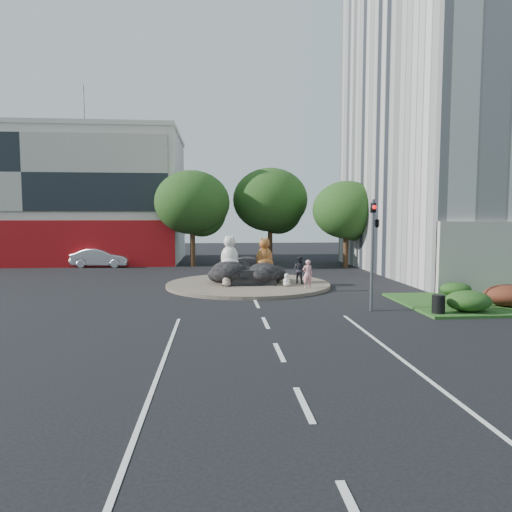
{
  "coord_description": "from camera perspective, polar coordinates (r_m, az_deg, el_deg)",
  "views": [
    {
      "loc": [
        -1.92,
        -17.76,
        4.16
      ],
      "look_at": [
        0.33,
        8.27,
        2.0
      ],
      "focal_mm": 32.0,
      "sensor_mm": 36.0,
      "label": 1
    }
  ],
  "objects": [
    {
      "name": "ground",
      "position": [
        18.34,
        1.2,
        -8.38
      ],
      "size": [
        120.0,
        120.0,
        0.0
      ],
      "primitive_type": "plane",
      "color": "black",
      "rests_on": "ground"
    },
    {
      "name": "roundabout_island",
      "position": [
        28.12,
        -0.98,
        -3.58
      ],
      "size": [
        10.0,
        10.0,
        0.2
      ],
      "primitive_type": "cylinder",
      "color": "brown",
      "rests_on": "ground"
    },
    {
      "name": "rock_plinth",
      "position": [
        28.05,
        -0.98,
        -2.47
      ],
      "size": [
        3.2,
        2.6,
        0.9
      ],
      "primitive_type": null,
      "color": "black",
      "rests_on": "roundabout_island"
    },
    {
      "name": "shophouse_block",
      "position": [
        48.47,
        -24.5,
        6.69
      ],
      "size": [
        25.2,
        12.3,
        17.4
      ],
      "color": "beige",
      "rests_on": "ground"
    },
    {
      "name": "office_tower",
      "position": [
        42.41,
        28.89,
        22.49
      ],
      "size": [
        20.0,
        20.0,
        35.0
      ],
      "primitive_type": "cube",
      "color": "silver",
      "rests_on": "ground"
    },
    {
      "name": "grass_verge",
      "position": [
        25.33,
        28.61,
        -5.17
      ],
      "size": [
        10.0,
        6.0,
        0.12
      ],
      "primitive_type": "cube",
      "color": "#1E4517",
      "rests_on": "ground"
    },
    {
      "name": "tree_left",
      "position": [
        39.89,
        -7.88,
        6.24
      ],
      "size": [
        6.46,
        6.46,
        8.27
      ],
      "color": "#382314",
      "rests_on": "ground"
    },
    {
      "name": "tree_mid",
      "position": [
        42.14,
        1.87,
        6.62
      ],
      "size": [
        6.84,
        6.84,
        8.76
      ],
      "color": "#382314",
      "rests_on": "ground"
    },
    {
      "name": "tree_right",
      "position": [
        39.39,
        11.3,
        5.31
      ],
      "size": [
        5.7,
        5.7,
        7.3
      ],
      "color": "#382314",
      "rests_on": "ground"
    },
    {
      "name": "hedge_near_green",
      "position": [
        22.0,
        25.0,
        -5.11
      ],
      "size": [
        2.0,
        1.6,
        0.9
      ],
      "primitive_type": "ellipsoid",
      "color": "#103412",
      "rests_on": "grass_verge"
    },
    {
      "name": "hedge_red",
      "position": [
        24.15,
        28.98,
        -4.31
      ],
      "size": [
        2.2,
        1.76,
        0.99
      ],
      "primitive_type": "ellipsoid",
      "color": "#441912",
      "rests_on": "grass_verge"
    },
    {
      "name": "hedge_back_green",
      "position": [
        26.01,
        23.69,
        -3.81
      ],
      "size": [
        1.6,
        1.28,
        0.72
      ],
      "primitive_type": "ellipsoid",
      "color": "#103412",
      "rests_on": "grass_verge"
    },
    {
      "name": "traffic_light",
      "position": [
        20.97,
        14.62,
        3.1
      ],
      "size": [
        0.44,
        1.24,
        5.0
      ],
      "color": "#595B60",
      "rests_on": "ground"
    },
    {
      "name": "street_lamp",
      "position": [
        29.68,
        24.93,
        5.05
      ],
      "size": [
        2.34,
        0.22,
        8.06
      ],
      "color": "#595B60",
      "rests_on": "ground"
    },
    {
      "name": "cat_white",
      "position": [
        27.76,
        -3.32,
        0.57
      ],
      "size": [
        1.64,
        1.58,
        2.11
      ],
      "primitive_type": null,
      "rotation": [
        0.0,
        0.0,
        -0.51
      ],
      "color": "beige",
      "rests_on": "rock_plinth"
    },
    {
      "name": "cat_tabby",
      "position": [
        28.05,
        1.06,
        0.45
      ],
      "size": [
        1.36,
        1.24,
        1.94
      ],
      "primitive_type": null,
      "rotation": [
        0.0,
        0.0,
        0.23
      ],
      "color": "#A36622",
      "rests_on": "rock_plinth"
    },
    {
      "name": "kitten_calico",
      "position": [
        26.7,
        -3.7,
        -2.8
      ],
      "size": [
        0.66,
        0.6,
        0.94
      ],
      "primitive_type": null,
      "rotation": [
        0.0,
        0.0,
        -0.23
      ],
      "color": "silver",
      "rests_on": "roundabout_island"
    },
    {
      "name": "kitten_white",
      "position": [
        26.74,
        3.84,
        -2.96
      ],
      "size": [
        0.57,
        0.53,
        0.78
      ],
      "primitive_type": null,
      "rotation": [
        0.0,
        0.0,
        0.32
      ],
      "color": "silver",
      "rests_on": "roundabout_island"
    },
    {
      "name": "pedestrian_pink",
      "position": [
        26.1,
        6.46,
        -2.24
      ],
      "size": [
        0.62,
        0.43,
        1.62
      ],
      "primitive_type": "imported",
      "rotation": [
        0.0,
        0.0,
        3.22
      ],
      "color": "pink",
      "rests_on": "roundabout_island"
    },
    {
      "name": "pedestrian_dark",
      "position": [
        27.99,
        5.45,
        -1.73
      ],
      "size": [
        1.02,
        1.0,
        1.65
      ],
      "primitive_type": "imported",
      "rotation": [
        0.0,
        0.0,
        2.44
      ],
      "color": "black",
      "rests_on": "roundabout_island"
    },
    {
      "name": "parked_car",
      "position": [
        41.19,
        -18.81,
        -0.22
      ],
      "size": [
        4.92,
        2.01,
        1.59
      ],
      "primitive_type": "imported",
      "rotation": [
        0.0,
        0.0,
        1.5
      ],
      "color": "#B4B6BC",
      "rests_on": "ground"
    },
    {
      "name": "litter_bin",
      "position": [
        21.05,
        21.84,
        -5.6
      ],
      "size": [
        0.54,
        0.54,
        0.78
      ],
      "primitive_type": "cylinder",
      "rotation": [
        0.0,
        0.0,
        -0.0
      ],
      "color": "black",
      "rests_on": "grass_verge"
    }
  ]
}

